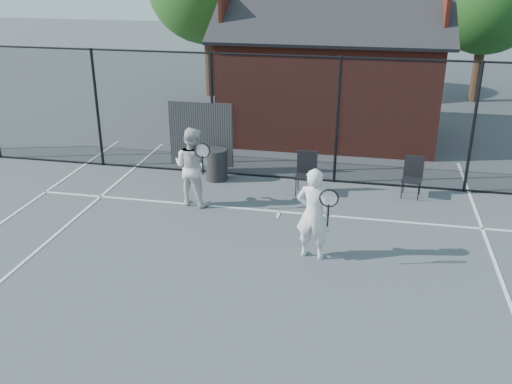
% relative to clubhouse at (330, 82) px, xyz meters
% --- Properties ---
extents(ground, '(80.00, 80.00, 0.00)m').
position_rel_clubhouse_xyz_m(ground, '(-0.50, -9.00, -1.61)').
color(ground, '#494F53').
rests_on(ground, ground).
extents(court_lines, '(11.02, 18.00, 0.01)m').
position_rel_clubhouse_xyz_m(court_lines, '(-0.50, -10.32, -1.60)').
color(court_lines, white).
rests_on(court_lines, ground).
extents(fence, '(22.04, 3.00, 3.00)m').
position_rel_clubhouse_xyz_m(fence, '(-0.80, -4.00, -0.16)').
color(fence, black).
rests_on(fence, ground).
extents(clubhouse, '(6.50, 4.36, 4.19)m').
position_rel_clubhouse_xyz_m(clubhouse, '(0.00, 0.00, 0.00)').
color(clubhouse, maroon).
rests_on(clubhouse, ground).
extents(player_front, '(0.78, 0.60, 1.69)m').
position_rel_clubhouse_xyz_m(player_front, '(0.39, -7.81, -0.76)').
color(player_front, white).
rests_on(player_front, ground).
extents(player_back, '(1.00, 0.83, 1.72)m').
position_rel_clubhouse_xyz_m(player_back, '(-2.43, -5.92, -0.74)').
color(player_back, silver).
rests_on(player_back, ground).
extents(chair_left, '(0.46, 0.48, 0.95)m').
position_rel_clubhouse_xyz_m(chair_left, '(-0.09, -4.90, -1.13)').
color(chair_left, black).
rests_on(chair_left, ground).
extents(chair_right, '(0.49, 0.51, 0.90)m').
position_rel_clubhouse_xyz_m(chair_right, '(2.27, -4.57, -1.16)').
color(chair_right, black).
rests_on(chair_right, ground).
extents(waste_bin, '(0.56, 0.56, 0.76)m').
position_rel_clubhouse_xyz_m(waste_bin, '(-2.32, -4.40, -1.23)').
color(waste_bin, '#252525').
rests_on(waste_bin, ground).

